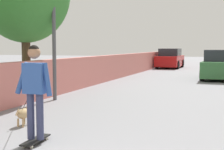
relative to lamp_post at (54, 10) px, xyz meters
The scene contains 8 objects.
ground_plane 7.95m from the lamp_post, 21.04° to the right, with size 80.00×80.00×0.00m, color gray.
wall_left 5.43m from the lamp_post, ahead, with size 48.00×0.30×1.27m, color #CC726B.
lamp_post is the anchor object (origin of this frame).
skateboard 5.73m from the lamp_post, 154.70° to the right, with size 0.81×0.26×0.08m.
person_skateboarder 5.32m from the lamp_post, 154.70° to the right, with size 0.25×0.71×1.67m.
dog 4.41m from the lamp_post, 161.41° to the right, with size 1.45×1.13×1.06m.
car_near 10.45m from the lamp_post, 27.49° to the right, with size 3.95×1.80×1.54m.
car_far 17.65m from the lamp_post, ahead, with size 3.96×1.80×1.54m.
Camera 1 is at (-2.59, -2.76, 1.73)m, focal length 54.90 mm.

